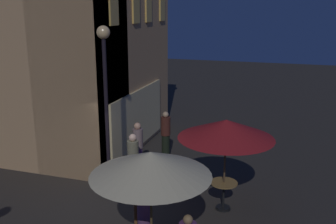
{
  "coord_description": "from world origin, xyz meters",
  "views": [
    {
      "loc": [
        -8.59,
        -4.26,
        5.14
      ],
      "look_at": [
        2.5,
        -0.66,
        2.0
      ],
      "focal_mm": 41.49,
      "sensor_mm": 36.0,
      "label": 1
    }
  ],
  "objects_px": {
    "patio_umbrella_0": "(226,129)",
    "cafe_chair_2": "(143,220)",
    "street_lamp_near_corner": "(105,83)",
    "patron_standing_2": "(138,149)",
    "patron_standing_3": "(166,136)",
    "patron_seated_1": "(145,217)",
    "cafe_table_0": "(224,190)",
    "patio_umbrella_1": "(151,164)",
    "patron_standing_4": "(133,163)"
  },
  "relations": [
    {
      "from": "patio_umbrella_0",
      "to": "cafe_chair_2",
      "type": "xyz_separation_m",
      "value": [
        -2.06,
        1.44,
        -1.64
      ]
    },
    {
      "from": "patron_standing_4",
      "to": "cafe_chair_2",
      "type": "bearing_deg",
      "value": 177.92
    },
    {
      "from": "street_lamp_near_corner",
      "to": "cafe_chair_2",
      "type": "height_order",
      "value": "street_lamp_near_corner"
    },
    {
      "from": "patio_umbrella_0",
      "to": "patio_umbrella_1",
      "type": "bearing_deg",
      "value": 159.73
    },
    {
      "from": "patio_umbrella_1",
      "to": "patron_standing_4",
      "type": "distance_m",
      "value": 3.61
    },
    {
      "from": "cafe_table_0",
      "to": "patron_standing_2",
      "type": "relative_size",
      "value": 0.44
    },
    {
      "from": "street_lamp_near_corner",
      "to": "cafe_table_0",
      "type": "bearing_deg",
      "value": -82.13
    },
    {
      "from": "street_lamp_near_corner",
      "to": "patron_standing_2",
      "type": "bearing_deg",
      "value": -4.68
    },
    {
      "from": "patron_seated_1",
      "to": "patron_standing_3",
      "type": "distance_m",
      "value": 5.11
    },
    {
      "from": "cafe_chair_2",
      "to": "patron_standing_3",
      "type": "xyz_separation_m",
      "value": [
        4.85,
        1.08,
        0.31
      ]
    },
    {
      "from": "patio_umbrella_1",
      "to": "patron_standing_3",
      "type": "relative_size",
      "value": 1.42
    },
    {
      "from": "patron_standing_4",
      "to": "patron_seated_1",
      "type": "bearing_deg",
      "value": 178.24
    },
    {
      "from": "street_lamp_near_corner",
      "to": "patron_seated_1",
      "type": "xyz_separation_m",
      "value": [
        -1.76,
        -1.73,
        -2.57
      ]
    },
    {
      "from": "patio_umbrella_1",
      "to": "patron_seated_1",
      "type": "xyz_separation_m",
      "value": [
        0.53,
        0.35,
        -1.5
      ]
    },
    {
      "from": "cafe_table_0",
      "to": "patio_umbrella_1",
      "type": "bearing_deg",
      "value": 159.73
    },
    {
      "from": "cafe_table_0",
      "to": "patron_seated_1",
      "type": "relative_size",
      "value": 0.6
    },
    {
      "from": "cafe_table_0",
      "to": "cafe_chair_2",
      "type": "xyz_separation_m",
      "value": [
        -2.06,
        1.44,
        0.02
      ]
    },
    {
      "from": "patron_standing_2",
      "to": "patron_standing_3",
      "type": "height_order",
      "value": "patron_standing_3"
    },
    {
      "from": "cafe_table_0",
      "to": "cafe_chair_2",
      "type": "distance_m",
      "value": 2.51
    },
    {
      "from": "patron_seated_1",
      "to": "patron_standing_2",
      "type": "relative_size",
      "value": 0.73
    },
    {
      "from": "patron_seated_1",
      "to": "patio_umbrella_1",
      "type": "bearing_deg",
      "value": 0.0
    },
    {
      "from": "patio_umbrella_1",
      "to": "cafe_table_0",
      "type": "bearing_deg",
      "value": -20.27
    },
    {
      "from": "patio_umbrella_0",
      "to": "patron_standing_3",
      "type": "relative_size",
      "value": 1.41
    },
    {
      "from": "cafe_table_0",
      "to": "patio_umbrella_1",
      "type": "distance_m",
      "value": 3.34
    },
    {
      "from": "patio_umbrella_0",
      "to": "cafe_table_0",
      "type": "bearing_deg",
      "value": 180.0
    },
    {
      "from": "patio_umbrella_1",
      "to": "patron_seated_1",
      "type": "height_order",
      "value": "patio_umbrella_1"
    },
    {
      "from": "cafe_chair_2",
      "to": "patron_standing_3",
      "type": "distance_m",
      "value": 4.98
    },
    {
      "from": "patron_standing_4",
      "to": "patron_standing_3",
      "type": "bearing_deg",
      "value": -32.56
    },
    {
      "from": "patio_umbrella_0",
      "to": "cafe_chair_2",
      "type": "relative_size",
      "value": 2.55
    },
    {
      "from": "patron_standing_2",
      "to": "patio_umbrella_0",
      "type": "bearing_deg",
      "value": 144.03
    },
    {
      "from": "patio_umbrella_0",
      "to": "patron_standing_3",
      "type": "height_order",
      "value": "patio_umbrella_0"
    },
    {
      "from": "cafe_table_0",
      "to": "patio_umbrella_1",
      "type": "height_order",
      "value": "patio_umbrella_1"
    },
    {
      "from": "street_lamp_near_corner",
      "to": "patron_standing_4",
      "type": "height_order",
      "value": "street_lamp_near_corner"
    },
    {
      "from": "cafe_table_0",
      "to": "patron_standing_4",
      "type": "height_order",
      "value": "patron_standing_4"
    },
    {
      "from": "cafe_chair_2",
      "to": "patron_standing_4",
      "type": "xyz_separation_m",
      "value": [
        2.28,
        1.2,
        0.32
      ]
    },
    {
      "from": "cafe_chair_2",
      "to": "street_lamp_near_corner",
      "type": "bearing_deg",
      "value": -168.58
    },
    {
      "from": "cafe_table_0",
      "to": "patio_umbrella_0",
      "type": "distance_m",
      "value": 1.66
    },
    {
      "from": "patio_umbrella_1",
      "to": "patron_standing_3",
      "type": "bearing_deg",
      "value": 15.41
    },
    {
      "from": "patron_standing_2",
      "to": "street_lamp_near_corner",
      "type": "bearing_deg",
      "value": 73.17
    },
    {
      "from": "patio_umbrella_1",
      "to": "patio_umbrella_0",
      "type": "bearing_deg",
      "value": -20.27
    },
    {
      "from": "cafe_table_0",
      "to": "patron_standing_2",
      "type": "xyz_separation_m",
      "value": [
        1.3,
        2.94,
        0.34
      ]
    },
    {
      "from": "patron_seated_1",
      "to": "patron_standing_3",
      "type": "height_order",
      "value": "patron_standing_3"
    },
    {
      "from": "cafe_table_0",
      "to": "cafe_chair_2",
      "type": "relative_size",
      "value": 0.79
    },
    {
      "from": "cafe_table_0",
      "to": "street_lamp_near_corner",
      "type": "bearing_deg",
      "value": 97.87
    },
    {
      "from": "patio_umbrella_0",
      "to": "patron_standing_4",
      "type": "bearing_deg",
      "value": 85.4
    },
    {
      "from": "street_lamp_near_corner",
      "to": "patio_umbrella_1",
      "type": "height_order",
      "value": "street_lamp_near_corner"
    },
    {
      "from": "patron_seated_1",
      "to": "patron_standing_3",
      "type": "bearing_deg",
      "value": 159.51
    },
    {
      "from": "patio_umbrella_1",
      "to": "patron_standing_2",
      "type": "bearing_deg",
      "value": 25.76
    },
    {
      "from": "cafe_table_0",
      "to": "patron_seated_1",
      "type": "distance_m",
      "value": 2.58
    },
    {
      "from": "street_lamp_near_corner",
      "to": "patron_standing_3",
      "type": "xyz_separation_m",
      "value": [
        3.21,
        -0.56,
        -2.4
      ]
    }
  ]
}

